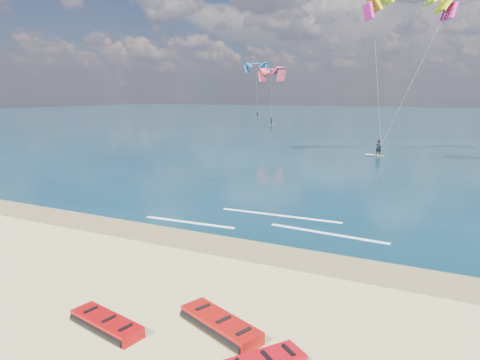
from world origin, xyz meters
name	(u,v)px	position (x,y,z in m)	size (l,w,h in m)	color
ground	(359,147)	(0.00, 40.00, 0.00)	(320.00, 320.00, 0.00)	tan
wet_sand_strip	(193,240)	(0.00, 3.00, 0.00)	(320.00, 2.40, 0.01)	brown
sea	(408,119)	(0.00, 104.00, 0.02)	(320.00, 200.00, 0.04)	#092533
packed_kite_left	(107,329)	(1.75, -4.15, 0.00)	(2.53, 1.02, 0.37)	#A5080B
packed_kite_mid	(220,330)	(4.56, -2.85, 0.00)	(2.80, 1.14, 0.41)	#AB100B
kitesurfer_main	(394,70)	(4.53, 30.82, 8.39)	(8.87, 7.12, 16.09)	yellow
shoreline_foam	(268,223)	(2.02, 6.61, 0.04)	(11.78, 3.59, 0.01)	white
distant_kites	(352,95)	(-8.70, 77.09, 6.07)	(77.39, 28.13, 13.70)	#CB5F12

